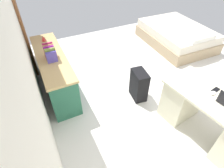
% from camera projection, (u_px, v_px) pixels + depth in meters
% --- Properties ---
extents(ground_plane, '(5.68, 5.68, 0.00)m').
position_uv_depth(ground_plane, '(159.00, 82.00, 3.83)').
color(ground_plane, silver).
extents(wall_back, '(4.68, 0.10, 2.58)m').
position_uv_depth(wall_back, '(22.00, 55.00, 2.22)').
color(wall_back, white).
rests_on(wall_back, ground_plane).
extents(door_wooden, '(0.88, 0.05, 2.04)m').
position_uv_depth(door_wooden, '(21.00, 23.00, 3.63)').
color(door_wooden, brown).
rests_on(door_wooden, ground_plane).
extents(desk, '(1.51, 0.84, 0.74)m').
position_uv_depth(desk, '(210.00, 117.00, 2.64)').
color(desk, beige).
rests_on(desk, ground_plane).
extents(credenza, '(1.80, 0.48, 0.76)m').
position_uv_depth(credenza, '(55.00, 72.00, 3.46)').
color(credenza, '#28664C').
rests_on(credenza, ground_plane).
extents(bed, '(1.95, 1.46, 0.58)m').
position_uv_depth(bed, '(176.00, 35.00, 4.92)').
color(bed, tan).
rests_on(bed, ground_plane).
extents(suitcase_black, '(0.39, 0.27, 0.57)m').
position_uv_depth(suitcase_black, '(139.00, 85.00, 3.32)').
color(suitcase_black, black).
rests_on(suitcase_black, ground_plane).
extents(computer_mouse, '(0.07, 0.11, 0.03)m').
position_uv_depth(computer_mouse, '(213.00, 93.00, 2.48)').
color(computer_mouse, white).
rests_on(computer_mouse, desk).
extents(cell_phone_by_mouse, '(0.09, 0.15, 0.01)m').
position_uv_depth(cell_phone_by_mouse, '(216.00, 90.00, 2.54)').
color(cell_phone_by_mouse, black).
rests_on(cell_phone_by_mouse, desk).
extents(book_row, '(0.27, 0.17, 0.24)m').
position_uv_depth(book_row, '(50.00, 53.00, 3.05)').
color(book_row, '#5146AE').
rests_on(book_row, credenza).
extents(figurine_small, '(0.08, 0.08, 0.11)m').
position_uv_depth(figurine_small, '(43.00, 38.00, 3.57)').
color(figurine_small, red).
rests_on(figurine_small, credenza).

